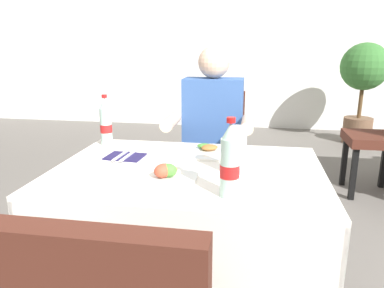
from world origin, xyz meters
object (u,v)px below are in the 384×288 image
Objects in this scene: plate_near_camera at (168,173)px; napkin_cutlery_set at (125,156)px; main_dining_table at (188,205)px; cola_bottle_primary at (106,123)px; chair_far_diner_seat at (210,157)px; beer_glass_left at (237,150)px; plate_far_diner at (211,151)px; seated_diner_far at (212,138)px; cola_bottle_secondary at (230,163)px; potted_plant_corner at (363,78)px.

plate_near_camera is 0.36m from napkin_cutlery_set.
cola_bottle_primary is (-0.49, 0.31, 0.29)m from main_dining_table.
chair_far_diner_seat reaches higher than beer_glass_left.
plate_far_diner reaches higher than main_dining_table.
seated_diner_far is 6.34× the size of beer_glass_left.
cola_bottle_secondary is 4.10m from potted_plant_corner.
seated_diner_far is 0.77m from beer_glass_left.
plate_near_camera reaches higher than napkin_cutlery_set.
napkin_cutlery_set is at bearing -49.98° from cola_bottle_primary.
cola_bottle_primary is at bearing 172.18° from plate_far_diner.
cola_bottle_secondary reaches higher than main_dining_table.
potted_plant_corner is at bearing 68.47° from beer_glass_left.
plate_far_diner is 0.53m from cola_bottle_secondary.
cola_bottle_primary reaches higher than main_dining_table.
seated_diner_far is 0.66m from cola_bottle_primary.
plate_near_camera is 1.14× the size of napkin_cutlery_set.
chair_far_diner_seat is at bearing 65.52° from napkin_cutlery_set.
cola_bottle_secondary is at bearing -93.43° from beer_glass_left.
potted_plant_corner is (1.61, 2.87, 0.14)m from seated_diner_far.
chair_far_diner_seat is 0.97m from plate_near_camera.
plate_far_diner is at bearing 17.95° from napkin_cutlery_set.
cola_bottle_secondary reaches higher than beer_glass_left.
plate_far_diner is at bearing -115.05° from potted_plant_corner.
potted_plant_corner reaches higher than seated_diner_far.
cola_bottle_secondary is at bearing -40.30° from cola_bottle_primary.
plate_near_camera is at bearing -42.34° from napkin_cutlery_set.
plate_near_camera is (-0.06, -0.14, 0.20)m from main_dining_table.
beer_glass_left is at bearing -111.53° from potted_plant_corner.
plate_near_camera is at bearing -114.51° from potted_plant_corner.
chair_far_diner_seat is 3.22m from potted_plant_corner.
seated_diner_far is at bearing 96.02° from plate_far_diner.
potted_plant_corner is at bearing 56.92° from cola_bottle_primary.
seated_diner_far reaches higher than plate_near_camera.
potted_plant_corner is (2.12, 3.26, -0.02)m from cola_bottle_primary.
chair_far_diner_seat is 0.75× the size of potted_plant_corner.
plate_far_diner is at bearing 70.63° from plate_near_camera.
cola_bottle_primary is (-0.70, 0.35, 0.01)m from beer_glass_left.
seated_diner_far is 1.00m from cola_bottle_secondary.
cola_bottle_primary is 0.21× the size of potted_plant_corner.
seated_diner_far is 5.37× the size of plate_far_diner.
main_dining_table is 4.32× the size of cola_bottle_primary.
plate_far_diner is at bearing -7.82° from cola_bottle_primary.
potted_plant_corner reaches higher than cola_bottle_secondary.
beer_glass_left is 0.56m from napkin_cutlery_set.
potted_plant_corner is (1.63, 2.76, 0.29)m from chair_far_diner_seat.
cola_bottle_primary is 0.94× the size of cola_bottle_secondary.
plate_far_diner reaches higher than napkin_cutlery_set.
main_dining_table is at bearing -31.89° from cola_bottle_primary.
plate_far_diner is (0.13, 0.37, -0.01)m from plate_near_camera.
plate_near_camera is 0.30m from beer_glass_left.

